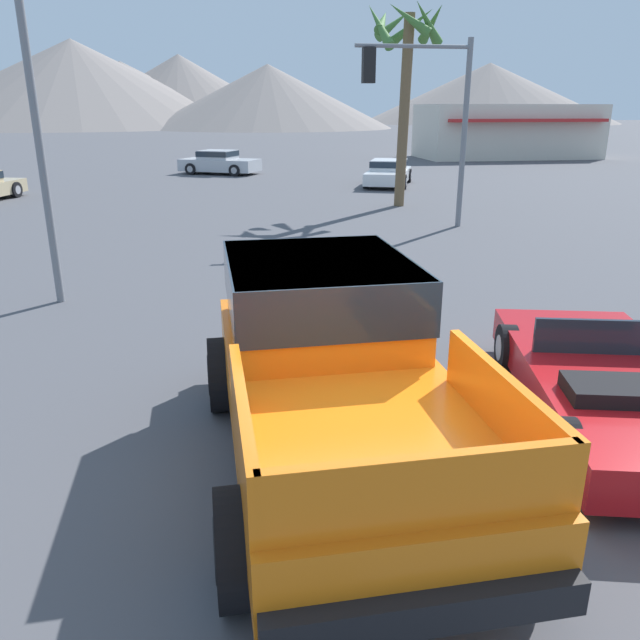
# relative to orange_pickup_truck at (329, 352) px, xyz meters

# --- Properties ---
(ground_plane) EXTENTS (320.00, 320.00, 0.00)m
(ground_plane) POSITION_rel_orange_pickup_truck_xyz_m (0.31, -0.18, -1.08)
(ground_plane) COLOR #4C4C51
(orange_pickup_truck) EXTENTS (2.49, 5.27, 1.90)m
(orange_pickup_truck) POSITION_rel_orange_pickup_truck_xyz_m (0.00, 0.00, 0.00)
(orange_pickup_truck) COLOR orange
(orange_pickup_truck) RESTS_ON ground_plane
(red_convertible_car) EXTENTS (2.81, 4.60, 1.04)m
(red_convertible_car) POSITION_rel_orange_pickup_truck_xyz_m (3.26, 0.13, -0.68)
(red_convertible_car) COLOR #B21419
(red_convertible_car) RESTS_ON ground_plane
(parked_car_silver) EXTENTS (4.48, 3.50, 1.23)m
(parked_car_silver) POSITION_rel_orange_pickup_truck_xyz_m (-0.77, 28.95, -0.46)
(parked_car_silver) COLOR #B7BABF
(parked_car_silver) RESTS_ON ground_plane
(parked_car_white) EXTENTS (3.23, 4.76, 1.14)m
(parked_car_white) POSITION_rel_orange_pickup_truck_xyz_m (6.81, 22.53, -0.50)
(parked_car_white) COLOR white
(parked_car_white) RESTS_ON ground_plane
(traffic_light_main) EXTENTS (3.34, 0.38, 5.22)m
(traffic_light_main) POSITION_rel_orange_pickup_truck_xyz_m (4.81, 12.10, 2.56)
(traffic_light_main) COLOR slate
(traffic_light_main) RESTS_ON ground_plane
(palm_tree_tall) EXTENTS (2.61, 2.60, 6.77)m
(palm_tree_tall) POSITION_rel_orange_pickup_truck_xyz_m (5.49, 16.28, 3.97)
(palm_tree_tall) COLOR brown
(palm_tree_tall) RESTS_ON ground_plane
(storefront_building) EXTENTS (12.05, 6.28, 3.59)m
(storefront_building) POSITION_rel_orange_pickup_truck_xyz_m (19.35, 37.18, 0.71)
(storefront_building) COLOR beige
(storefront_building) RESTS_ON ground_plane
(distant_mountain_range) EXTENTS (145.56, 77.23, 15.06)m
(distant_mountain_range) POSITION_rel_orange_pickup_truck_xyz_m (2.19, 125.14, 5.52)
(distant_mountain_range) COLOR gray
(distant_mountain_range) RESTS_ON ground_plane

